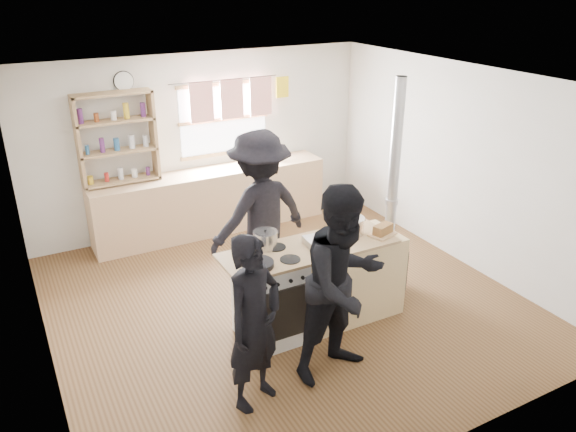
% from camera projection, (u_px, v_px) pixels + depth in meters
% --- Properties ---
extents(ground, '(5.00, 5.00, 0.01)m').
position_uv_depth(ground, '(284.00, 301.00, 6.47)').
color(ground, brown).
rests_on(ground, ground).
extents(back_counter, '(3.40, 0.55, 0.90)m').
position_uv_depth(back_counter, '(212.00, 201.00, 8.09)').
color(back_counter, tan).
rests_on(back_counter, ground).
extents(shelving_unit, '(1.00, 0.28, 1.20)m').
position_uv_depth(shelving_unit, '(117.00, 138.00, 7.24)').
color(shelving_unit, tan).
rests_on(shelving_unit, back_counter).
extents(thermos, '(0.10, 0.10, 0.27)m').
position_uv_depth(thermos, '(274.00, 152.00, 8.30)').
color(thermos, silver).
rests_on(thermos, back_counter).
extents(cooking_island, '(1.97, 0.64, 0.93)m').
position_uv_depth(cooking_island, '(320.00, 283.00, 5.90)').
color(cooking_island, white).
rests_on(cooking_island, ground).
extents(skillet_greens, '(0.41, 0.41, 0.05)m').
position_uv_depth(skillet_greens, '(258.00, 264.00, 5.27)').
color(skillet_greens, black).
rests_on(skillet_greens, cooking_island).
extents(roast_tray, '(0.40, 0.28, 0.07)m').
position_uv_depth(roast_tray, '(323.00, 240.00, 5.71)').
color(roast_tray, silver).
rests_on(roast_tray, cooking_island).
extents(stockpot_stove, '(0.25, 0.25, 0.20)m').
position_uv_depth(stockpot_stove, '(265.00, 239.00, 5.62)').
color(stockpot_stove, silver).
rests_on(stockpot_stove, cooking_island).
extents(stockpot_counter, '(0.27, 0.27, 0.20)m').
position_uv_depth(stockpot_counter, '(352.00, 225.00, 5.92)').
color(stockpot_counter, silver).
rests_on(stockpot_counter, cooking_island).
extents(bread_board, '(0.33, 0.27, 0.12)m').
position_uv_depth(bread_board, '(383.00, 231.00, 5.89)').
color(bread_board, tan).
rests_on(bread_board, cooking_island).
extents(flue_heater, '(0.35, 0.35, 2.50)m').
position_uv_depth(flue_heater, '(389.00, 239.00, 6.48)').
color(flue_heater, black).
rests_on(flue_heater, ground).
extents(person_near_left, '(0.69, 0.58, 1.60)m').
position_uv_depth(person_near_left, '(254.00, 323.00, 4.66)').
color(person_near_left, black).
rests_on(person_near_left, ground).
extents(person_near_right, '(1.00, 0.83, 1.86)m').
position_uv_depth(person_near_right, '(344.00, 284.00, 4.99)').
color(person_near_right, black).
rests_on(person_near_right, ground).
extents(person_far, '(1.35, 0.91, 1.93)m').
position_uv_depth(person_far, '(260.00, 213.00, 6.36)').
color(person_far, black).
rests_on(person_far, ground).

